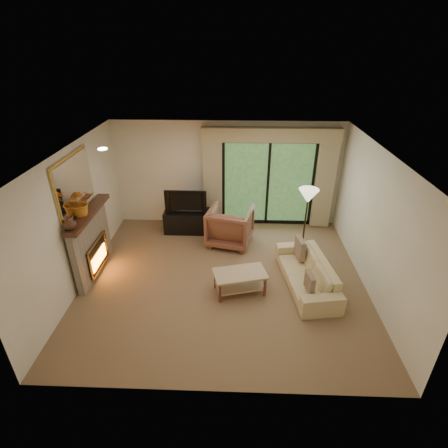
{
  "coord_description": "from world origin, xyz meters",
  "views": [
    {
      "loc": [
        0.22,
        -5.62,
        4.28
      ],
      "look_at": [
        0.0,
        0.3,
        1.1
      ],
      "focal_mm": 28.0,
      "sensor_mm": 36.0,
      "label": 1
    }
  ],
  "objects_px": {
    "armchair": "(230,226)",
    "coffee_table": "(240,282)",
    "media_console": "(187,221)",
    "sofa": "(307,273)"
  },
  "relations": [
    {
      "from": "coffee_table",
      "to": "media_console",
      "type": "bearing_deg",
      "value": 104.83
    },
    {
      "from": "media_console",
      "to": "armchair",
      "type": "relative_size",
      "value": 1.12
    },
    {
      "from": "armchair",
      "to": "coffee_table",
      "type": "height_order",
      "value": "armchair"
    },
    {
      "from": "sofa",
      "to": "armchair",
      "type": "bearing_deg",
      "value": -143.75
    },
    {
      "from": "sofa",
      "to": "media_console",
      "type": "bearing_deg",
      "value": -136.85
    },
    {
      "from": "media_console",
      "to": "sofa",
      "type": "relative_size",
      "value": 0.57
    },
    {
      "from": "media_console",
      "to": "coffee_table",
      "type": "relative_size",
      "value": 1.15
    },
    {
      "from": "armchair",
      "to": "sofa",
      "type": "xyz_separation_m",
      "value": [
        1.51,
        -1.53,
        -0.16
      ]
    },
    {
      "from": "sofa",
      "to": "coffee_table",
      "type": "bearing_deg",
      "value": -86.86
    },
    {
      "from": "media_console",
      "to": "armchair",
      "type": "height_order",
      "value": "armchair"
    }
  ]
}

